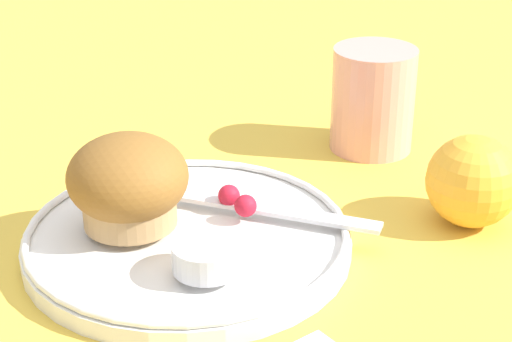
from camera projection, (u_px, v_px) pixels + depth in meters
ground_plane at (193, 241)px, 0.66m from camera, size 3.00×3.00×0.00m
plate at (188, 239)px, 0.65m from camera, size 0.25×0.25×0.02m
muffin at (128, 183)px, 0.63m from camera, size 0.09×0.09×0.07m
cream_ramekin at (207, 255)px, 0.58m from camera, size 0.05×0.05×0.02m
berry_pair at (239, 202)px, 0.66m from camera, size 0.03×0.02×0.02m
butter_knife at (260, 208)px, 0.66m from camera, size 0.17×0.12×0.00m
orange_fruit at (473, 181)px, 0.67m from camera, size 0.07×0.07×0.07m
juice_glass at (373, 99)px, 0.80m from camera, size 0.08×0.08×0.10m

